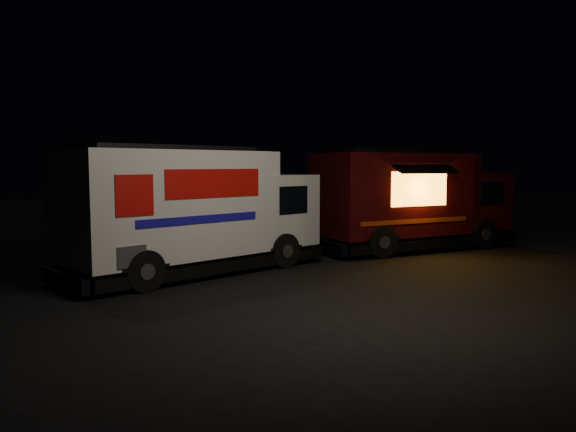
% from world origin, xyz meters
% --- Properties ---
extents(ground, '(80.00, 80.00, 0.00)m').
position_xyz_m(ground, '(0.00, 0.00, 0.00)').
color(ground, black).
rests_on(ground, ground).
extents(white_truck, '(7.77, 4.80, 3.33)m').
position_xyz_m(white_truck, '(-2.45, 2.25, 1.67)').
color(white_truck, silver).
rests_on(white_truck, ground).
extents(red_truck, '(7.31, 2.96, 3.35)m').
position_xyz_m(red_truck, '(5.39, 3.39, 1.68)').
color(red_truck, '#3D0B0D').
rests_on(red_truck, ground).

